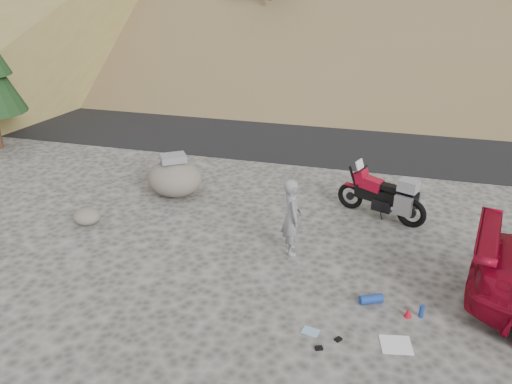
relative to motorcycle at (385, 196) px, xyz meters
The scene contains 13 objects.
ground 3.14m from the motorcycle, 122.05° to the right, with size 140.00×140.00×0.00m, color #44423F.
road 6.61m from the motorcycle, 104.41° to the left, with size 120.00×7.00×0.05m, color black.
motorcycle is the anchor object (origin of this frame).
man 2.88m from the motorcycle, 131.34° to the right, with size 0.62×0.41×1.70m, color gray.
boulder 5.42m from the motorcycle, behind, with size 1.84×1.71×1.14m.
small_rock 7.14m from the motorcycle, 162.60° to the right, with size 0.81×0.77×0.39m.
gear_white_cloth 4.57m from the motorcycle, 85.21° to the right, with size 0.50×0.44×0.02m, color white.
gear_blue_mat 3.53m from the motorcycle, 91.40° to the right, with size 0.17×0.17×0.43m, color navy.
gear_bottle 3.78m from the motorcycle, 77.87° to the right, with size 0.08×0.08×0.23m, color navy.
gear_funnel 3.80m from the motorcycle, 81.41° to the right, with size 0.14×0.14×0.18m, color #B50C1A.
gear_glove_a 5.04m from the motorcycle, 99.48° to the right, with size 0.12×0.09×0.04m, color black.
gear_glove_b 4.71m from the motorcycle, 96.71° to the right, with size 0.11×0.09×0.04m, color black.
gear_blue_cloth 4.71m from the motorcycle, 102.63° to the right, with size 0.28×0.21×0.01m, color #82ADCA.
Camera 1 is at (1.46, -8.62, 5.66)m, focal length 35.00 mm.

